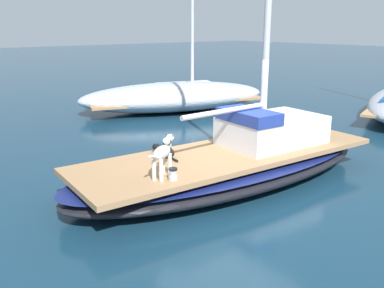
% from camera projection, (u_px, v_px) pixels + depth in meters
% --- Properties ---
extents(ground_plane, '(120.00, 120.00, 0.00)m').
position_uv_depth(ground_plane, '(229.00, 182.00, 8.82)').
color(ground_plane, '#143347').
extents(sailboat_main, '(3.07, 7.41, 0.66)m').
position_uv_depth(sailboat_main, '(229.00, 167.00, 8.73)').
color(sailboat_main, black).
rests_on(sailboat_main, ground).
extents(cabin_house, '(1.57, 2.32, 0.84)m').
position_uv_depth(cabin_house, '(270.00, 129.00, 9.15)').
color(cabin_house, silver).
rests_on(cabin_house, sailboat_main).
extents(dog_white, '(0.55, 0.85, 0.70)m').
position_uv_depth(dog_white, '(163.00, 153.00, 7.13)').
color(dog_white, silver).
rests_on(dog_white, sailboat_main).
extents(dog_black, '(0.95, 0.32, 0.22)m').
position_uv_depth(dog_black, '(164.00, 151.00, 8.36)').
color(dog_black, black).
rests_on(dog_black, sailboat_main).
extents(deck_winch, '(0.16, 0.16, 0.21)m').
position_uv_depth(deck_winch, '(173.00, 174.00, 7.05)').
color(deck_winch, '#B7B7BC').
rests_on(deck_winch, sailboat_main).
extents(moored_boat_port_side, '(4.95, 7.78, 6.77)m').
position_uv_depth(moored_boat_port_side, '(174.00, 96.00, 16.07)').
color(moored_boat_port_side, '#B2B7C1').
rests_on(moored_boat_port_side, ground).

